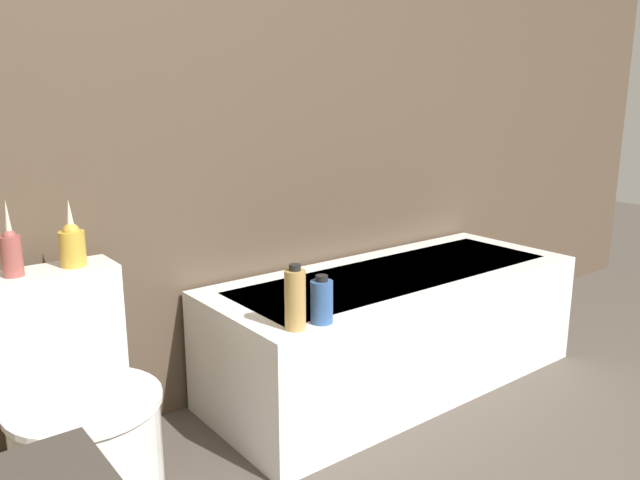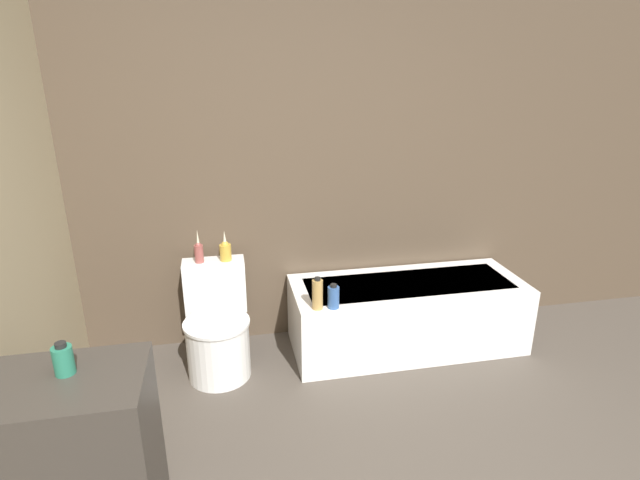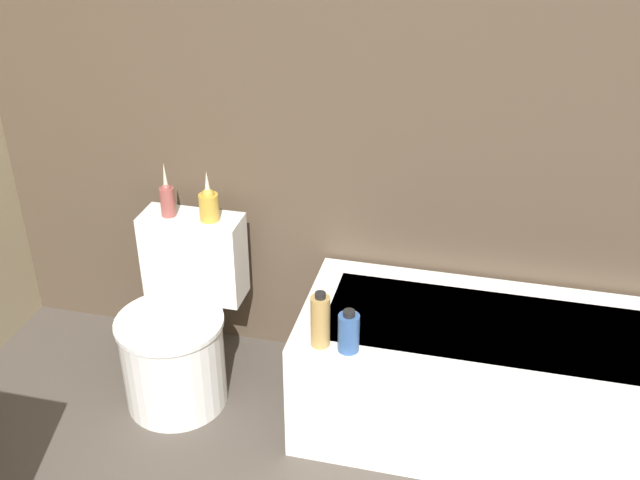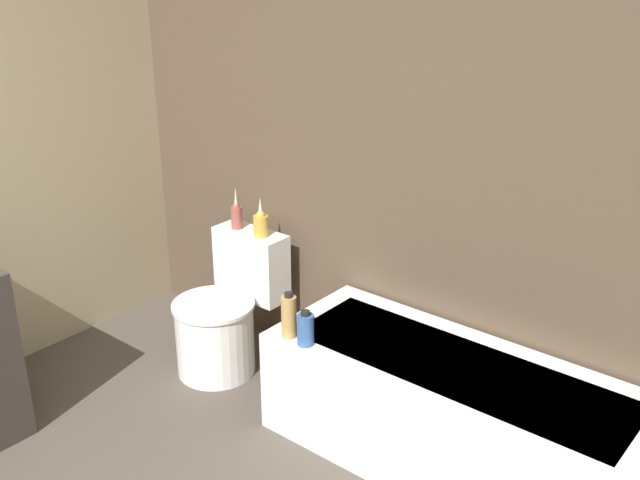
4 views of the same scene
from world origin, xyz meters
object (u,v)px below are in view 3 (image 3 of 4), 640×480
object	(u,v)px
vase_gold	(167,198)
shampoo_bottle_tall	(320,321)
shampoo_bottle_short	(349,332)
bathtub	(519,383)
toilet	(180,330)
vase_silver	(209,203)

from	to	relation	value
vase_gold	shampoo_bottle_tall	world-z (taller)	vase_gold
vase_gold	shampoo_bottle_short	size ratio (longest dim) A/B	1.41
bathtub	toilet	world-z (taller)	toilet
vase_gold	shampoo_bottle_tall	size ratio (longest dim) A/B	1.06
bathtub	shampoo_bottle_tall	xyz separation A→B (m)	(-0.72, -0.26, 0.35)
bathtub	shampoo_bottle_short	distance (m)	0.75
vase_gold	shampoo_bottle_short	xyz separation A→B (m)	(0.84, -0.42, -0.22)
bathtub	toilet	bearing A→B (deg)	-178.14
bathtub	vase_gold	xyz separation A→B (m)	(-1.46, 0.16, 0.55)
shampoo_bottle_tall	vase_silver	bearing A→B (deg)	143.34
vase_gold	vase_silver	world-z (taller)	vase_gold
toilet	shampoo_bottle_tall	size ratio (longest dim) A/B	3.29
bathtub	vase_silver	size ratio (longest dim) A/B	7.86
toilet	bathtub	bearing A→B (deg)	1.86
vase_silver	shampoo_bottle_tall	distance (m)	0.73
vase_gold	vase_silver	distance (m)	0.18
bathtub	vase_gold	bearing A→B (deg)	173.86
vase_silver	bathtub	bearing A→B (deg)	-7.10
vase_silver	shampoo_bottle_short	world-z (taller)	vase_silver
toilet	vase_gold	distance (m)	0.55
toilet	shampoo_bottle_short	size ratio (longest dim) A/B	4.35
bathtub	shampoo_bottle_tall	bearing A→B (deg)	-160.36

